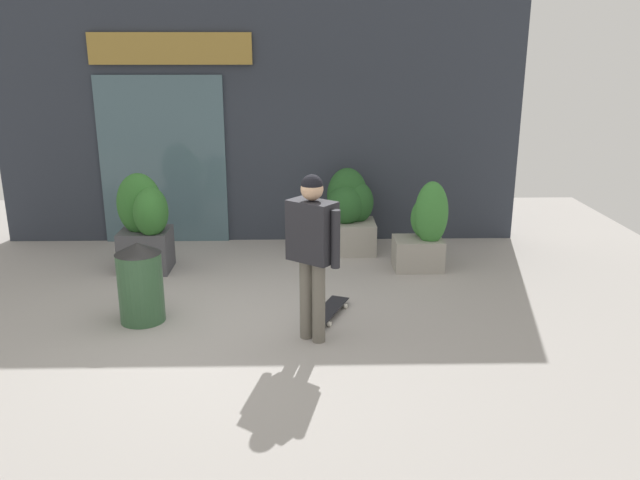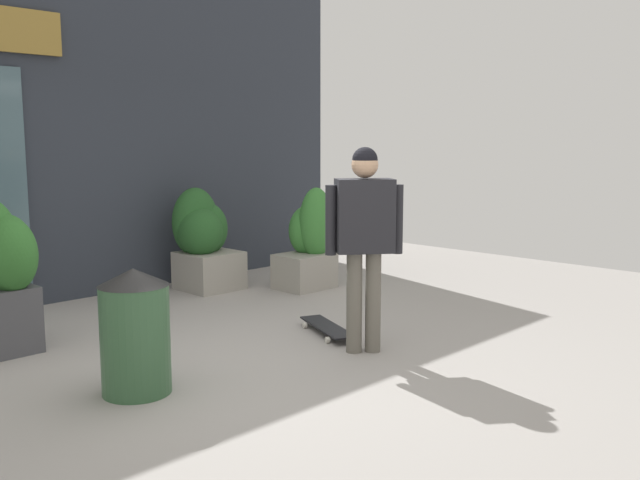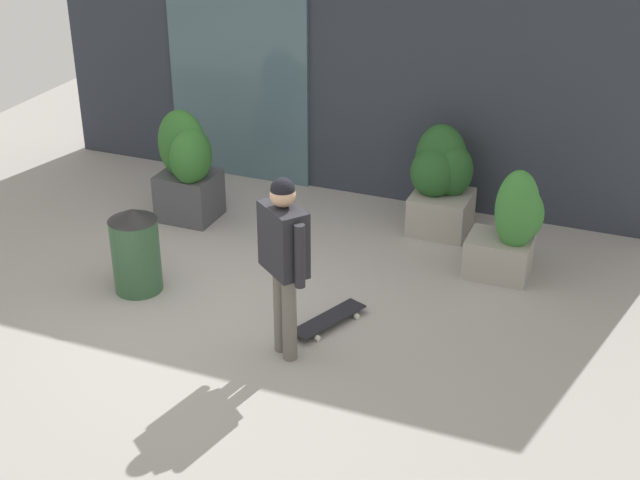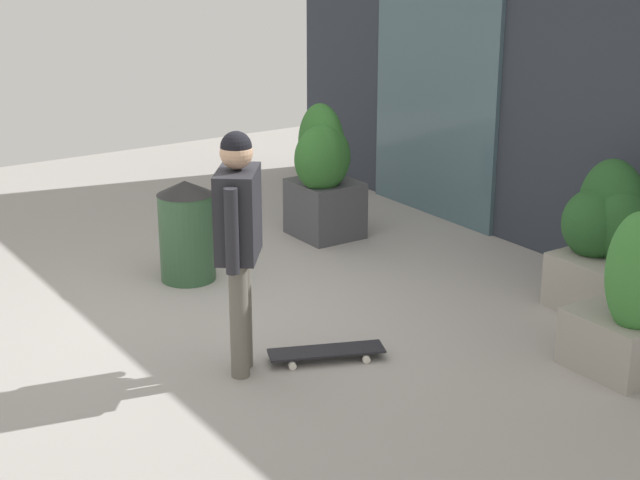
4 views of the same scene
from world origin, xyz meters
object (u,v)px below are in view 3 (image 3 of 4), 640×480
Objects in this scene: skateboarder at (284,250)px; planter_box_left at (511,227)px; trash_bin at (135,250)px; skateboard at (329,319)px; planter_box_mid at (188,165)px; planter_box_right at (441,178)px.

skateboarder is 1.42× the size of planter_box_left.
skateboard is at bearing 2.35° from trash_bin.
planter_box_mid is 1.67m from trash_bin.
planter_box_right is (-0.96, 0.83, 0.05)m from planter_box_left.
planter_box_mid is (-2.32, 1.54, 0.62)m from skateboard.
skateboarder is 1.29× the size of planter_box_mid.
planter_box_mid is at bearing 100.47° from trash_bin.
skateboard is 0.96× the size of trash_bin.
planter_box_right reaches higher than skateboard.
planter_box_left is 3.77m from trash_bin.
planter_box_right is at bearing 26.91° from skateboarder.
planter_box_mid is (-2.14, 2.13, -0.37)m from skateboarder.
planter_box_mid reaches higher than skateboard.
skateboarder reaches higher than trash_bin.
planter_box_left is (1.36, 1.59, 0.49)m from skateboard.
planter_box_right reaches higher than planter_box_left.
skateboard is 0.64× the size of planter_box_mid.
planter_box_mid is at bearing -161.98° from planter_box_right.
planter_box_left is 0.91× the size of planter_box_mid.
skateboarder is at bearing -15.38° from trash_bin.
skateboard is 2.52m from planter_box_right.
planter_box_left is at bearing 2.65° from skateboarder.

